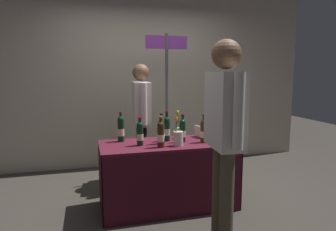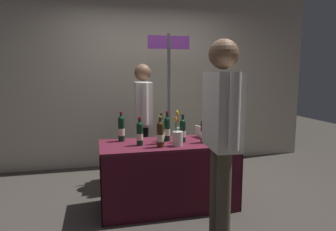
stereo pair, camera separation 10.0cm
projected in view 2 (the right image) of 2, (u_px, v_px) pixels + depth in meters
ground_plane at (168, 206)px, 3.42m from camera, size 12.00×12.00×0.00m
back_partition at (143, 78)px, 4.88m from camera, size 5.66×0.12×2.79m
tasting_table at (168, 163)px, 3.35m from camera, size 1.47×0.65×0.73m
featured_wine_bottle at (204, 131)px, 3.30m from camera, size 0.08×0.08×0.31m
display_bottle_0 at (121, 128)px, 3.37m from camera, size 0.07×0.07×0.33m
display_bottle_1 at (167, 128)px, 3.38m from camera, size 0.07×0.07×0.34m
display_bottle_2 at (183, 130)px, 3.32m from camera, size 0.07×0.07×0.31m
display_bottle_3 at (140, 133)px, 3.18m from camera, size 0.07×0.07×0.30m
display_bottle_4 at (212, 127)px, 3.53m from camera, size 0.07×0.07×0.31m
display_bottle_5 at (161, 131)px, 3.25m from camera, size 0.07×0.07×0.33m
display_bottle_6 at (160, 134)px, 3.10m from camera, size 0.07×0.07×0.32m
wine_glass_near_vendor at (180, 131)px, 3.52m from camera, size 0.07×0.07×0.12m
wine_glass_mid at (222, 130)px, 3.44m from camera, size 0.08×0.08×0.15m
flower_vase at (178, 136)px, 3.16m from camera, size 0.11×0.11×0.37m
brochure_stand at (200, 132)px, 3.56m from camera, size 0.08×0.17×0.14m
vendor_presenter at (143, 112)px, 4.03m from camera, size 0.24×0.64×1.60m
taster_foreground_right at (222, 125)px, 2.48m from camera, size 0.24×0.62×1.75m
booth_signpost at (169, 88)px, 4.25m from camera, size 0.59×0.04×2.02m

